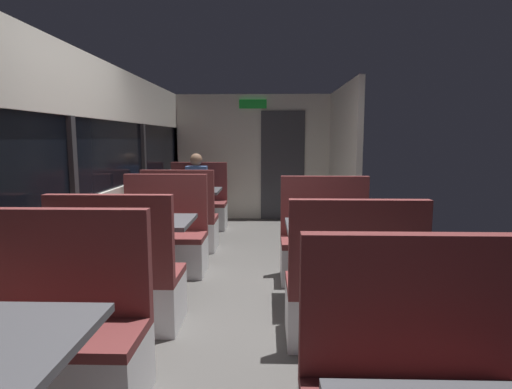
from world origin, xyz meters
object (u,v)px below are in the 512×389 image
bench_far_window_facing_end (181,226)px  dining_table_far_window (190,196)px  bench_far_window_facing_entry (198,209)px  bench_rear_aisle_facing_entry (325,249)px  dining_table_rear_aisle (337,236)px  dining_table_mid_window (145,230)px  seated_passenger (197,197)px  bench_mid_window_facing_end (120,288)px  bench_rear_aisle_facing_end (351,300)px  bench_near_window_facing_entry (62,347)px  bench_mid_window_facing_entry (164,244)px

bench_far_window_facing_end → dining_table_far_window: bearing=90.0°
dining_table_far_window → bench_far_window_facing_entry: size_ratio=0.82×
bench_rear_aisle_facing_entry → dining_table_rear_aisle: bearing=-90.0°
bench_far_window_facing_end → bench_far_window_facing_entry: size_ratio=1.00×
dining_table_mid_window → bench_rear_aisle_facing_entry: bearing=15.6°
dining_table_rear_aisle → seated_passenger: (-1.79, 3.18, -0.10)m
bench_far_window_facing_entry → dining_table_rear_aisle: bearing=-61.2°
bench_mid_window_facing_end → bench_far_window_facing_entry: (0.00, 3.75, 0.00)m
dining_table_rear_aisle → bench_rear_aisle_facing_entry: 0.77m
dining_table_mid_window → bench_far_window_facing_end: size_ratio=0.82×
dining_table_rear_aisle → bench_rear_aisle_facing_end: bearing=-90.0°
bench_rear_aisle_facing_end → dining_table_mid_window: bearing=153.3°
bench_far_window_facing_entry → bench_near_window_facing_entry: bearing=-90.0°
seated_passenger → dining_table_mid_window: bearing=-90.0°
dining_table_mid_window → bench_mid_window_facing_entry: 0.77m
bench_near_window_facing_entry → bench_mid_window_facing_entry: bearing=90.0°
bench_far_window_facing_end → bench_rear_aisle_facing_entry: same height
bench_near_window_facing_entry → bench_mid_window_facing_entry: 2.36m
dining_table_mid_window → bench_rear_aisle_facing_end: 2.03m
dining_table_mid_window → bench_mid_window_facing_end: bearing=-90.0°
bench_rear_aisle_facing_end → bench_rear_aisle_facing_entry: (0.00, 1.40, 0.00)m
dining_table_mid_window → seated_passenger: bearing=90.0°
dining_table_mid_window → bench_mid_window_facing_entry: bench_mid_window_facing_entry is taller
bench_far_window_facing_end → bench_rear_aisle_facing_entry: (1.79, -1.16, 0.00)m
bench_mid_window_facing_entry → bench_far_window_facing_end: (0.00, 0.96, 0.00)m
bench_near_window_facing_entry → bench_rear_aisle_facing_end: same height
bench_near_window_facing_entry → bench_far_window_facing_entry: size_ratio=1.00×
dining_table_mid_window → bench_mid_window_facing_end: bench_mid_window_facing_end is taller
dining_table_far_window → bench_rear_aisle_facing_end: (1.79, -3.25, -0.31)m
bench_rear_aisle_facing_end → seated_passenger: (-1.79, 3.88, 0.21)m
bench_near_window_facing_entry → bench_mid_window_facing_end: 0.96m
dining_table_rear_aisle → bench_mid_window_facing_entry: bearing=153.3°
bench_rear_aisle_facing_end → bench_mid_window_facing_entry: bearing=138.2°
dining_table_rear_aisle → bench_far_window_facing_entry: bearing=118.8°
bench_near_window_facing_entry → dining_table_far_window: (0.00, 4.01, 0.31)m
bench_far_window_facing_entry → bench_rear_aisle_facing_end: same height
dining_table_far_window → bench_rear_aisle_facing_end: bench_rear_aisle_facing_end is taller
bench_mid_window_facing_entry → bench_rear_aisle_facing_end: (1.79, -1.60, 0.00)m
bench_far_window_facing_end → bench_rear_aisle_facing_entry: 2.13m
bench_mid_window_facing_end → bench_rear_aisle_facing_entry: size_ratio=1.00×
bench_rear_aisle_facing_end → seated_passenger: 4.28m
dining_table_mid_window → dining_table_rear_aisle: bearing=-6.4°
bench_mid_window_facing_entry → bench_rear_aisle_facing_end: size_ratio=1.00×
bench_rear_aisle_facing_entry → seated_passenger: bearing=125.8°
dining_table_mid_window → dining_table_far_window: same height
bench_near_window_facing_entry → bench_rear_aisle_facing_entry: bearing=50.3°
bench_near_window_facing_entry → bench_far_window_facing_end: (0.00, 3.31, 0.00)m
dining_table_far_window → bench_far_window_facing_end: bench_far_window_facing_end is taller
dining_table_far_window → bench_rear_aisle_facing_entry: bearing=-46.0°
seated_passenger → dining_table_rear_aisle: bearing=-60.6°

